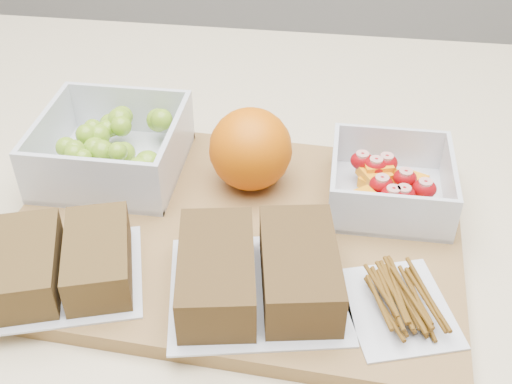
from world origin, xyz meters
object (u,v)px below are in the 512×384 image
at_px(grape_container, 114,147).
at_px(sandwich_bag_left, 63,262).
at_px(cutting_board, 234,232).
at_px(sandwich_bag_center, 258,272).
at_px(fruit_container, 389,185).
at_px(orange, 251,149).
at_px(pretzel_bag, 399,299).

bearing_deg(grape_container, sandwich_bag_left, -87.36).
relative_size(cutting_board, sandwich_bag_center, 2.46).
bearing_deg(sandwich_bag_center, fruit_container, 51.51).
bearing_deg(grape_container, sandwich_bag_center, -41.75).
xyz_separation_m(cutting_board, sandwich_bag_center, (0.03, -0.08, 0.03)).
bearing_deg(sandwich_bag_center, orange, 100.73).
height_order(sandwich_bag_center, pretzel_bag, sandwich_bag_center).
bearing_deg(sandwich_bag_left, pretzel_bag, 1.00).
height_order(grape_container, sandwich_bag_center, grape_container).
distance_m(cutting_board, sandwich_bag_left, 0.16).
relative_size(sandwich_bag_left, sandwich_bag_center, 0.91).
relative_size(cutting_board, sandwich_bag_left, 2.71).
relative_size(cutting_board, pretzel_bag, 3.51).
distance_m(sandwich_bag_center, pretzel_bag, 0.12).
height_order(cutting_board, fruit_container, fruit_container).
height_order(orange, sandwich_bag_left, orange).
bearing_deg(fruit_container, pretzel_bag, -87.83).
distance_m(cutting_board, sandwich_bag_center, 0.09).
distance_m(sandwich_bag_left, pretzel_bag, 0.28).
relative_size(grape_container, sandwich_bag_center, 0.83).
xyz_separation_m(orange, pretzel_bag, (0.14, -0.15, -0.03)).
bearing_deg(fruit_container, sandwich_bag_left, -151.83).
bearing_deg(orange, grape_container, 177.61).
bearing_deg(cutting_board, fruit_container, 25.39).
bearing_deg(cutting_board, grape_container, 154.64).
bearing_deg(pretzel_bag, cutting_board, 150.90).
distance_m(fruit_container, orange, 0.14).
distance_m(cutting_board, fruit_container, 0.16).
xyz_separation_m(sandwich_bag_left, sandwich_bag_center, (0.16, 0.01, 0.00)).
xyz_separation_m(grape_container, fruit_container, (0.28, -0.02, -0.01)).
bearing_deg(pretzel_bag, fruit_container, 92.17).
bearing_deg(pretzel_bag, sandwich_bag_center, 178.02).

